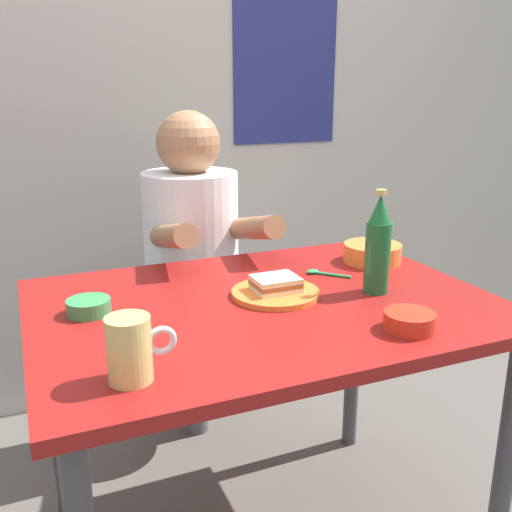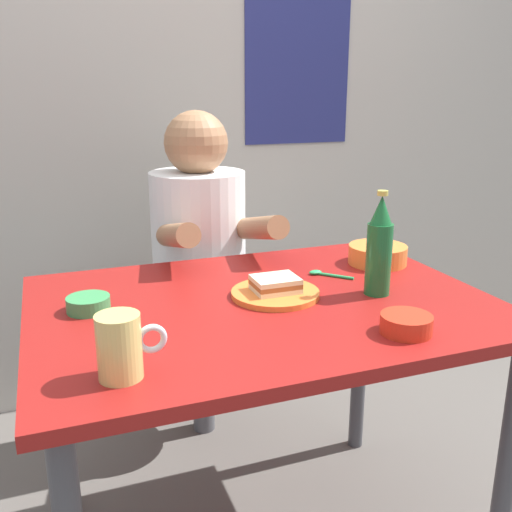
{
  "view_description": "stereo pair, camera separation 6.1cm",
  "coord_description": "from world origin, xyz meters",
  "px_view_note": "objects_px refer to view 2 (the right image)",
  "views": [
    {
      "loc": [
        -0.53,
        -1.2,
        1.24
      ],
      "look_at": [
        0.0,
        0.05,
        0.84
      ],
      "focal_mm": 40.24,
      "sensor_mm": 36.0,
      "label": 1
    },
    {
      "loc": [
        -0.47,
        -1.22,
        1.24
      ],
      "look_at": [
        0.0,
        0.05,
        0.84
      ],
      "focal_mm": 40.24,
      "sensor_mm": 36.0,
      "label": 2
    }
  ],
  "objects_px": {
    "plate_orange": "(275,293)",
    "beer_mug": "(121,346)",
    "stool": "(202,344)",
    "beer_bottle": "(379,248)",
    "soup_bowl_orange": "(378,254)",
    "sandwich": "(275,284)",
    "dining_table": "(263,336)",
    "person_seated": "(199,233)"
  },
  "relations": [
    {
      "from": "stool",
      "to": "sandwich",
      "type": "distance_m",
      "value": 0.74
    },
    {
      "from": "stool",
      "to": "plate_orange",
      "type": "height_order",
      "value": "plate_orange"
    },
    {
      "from": "sandwich",
      "to": "soup_bowl_orange",
      "type": "xyz_separation_m",
      "value": [
        0.39,
        0.15,
        -0.0
      ]
    },
    {
      "from": "dining_table",
      "to": "beer_bottle",
      "type": "height_order",
      "value": "beer_bottle"
    },
    {
      "from": "dining_table",
      "to": "person_seated",
      "type": "height_order",
      "value": "person_seated"
    },
    {
      "from": "person_seated",
      "to": "beer_mug",
      "type": "relative_size",
      "value": 5.71
    },
    {
      "from": "person_seated",
      "to": "sandwich",
      "type": "distance_m",
      "value": 0.6
    },
    {
      "from": "sandwich",
      "to": "soup_bowl_orange",
      "type": "bearing_deg",
      "value": 21.25
    },
    {
      "from": "beer_mug",
      "to": "beer_bottle",
      "type": "distance_m",
      "value": 0.7
    },
    {
      "from": "plate_orange",
      "to": "beer_mug",
      "type": "xyz_separation_m",
      "value": [
        -0.41,
        -0.29,
        0.05
      ]
    },
    {
      "from": "stool",
      "to": "sandwich",
      "type": "bearing_deg",
      "value": -86.87
    },
    {
      "from": "dining_table",
      "to": "plate_orange",
      "type": "distance_m",
      "value": 0.11
    },
    {
      "from": "beer_mug",
      "to": "stool",
      "type": "bearing_deg",
      "value": 67.08
    },
    {
      "from": "stool",
      "to": "plate_orange",
      "type": "distance_m",
      "value": 0.73
    },
    {
      "from": "sandwich",
      "to": "beer_bottle",
      "type": "bearing_deg",
      "value": -16.31
    },
    {
      "from": "person_seated",
      "to": "beer_mug",
      "type": "distance_m",
      "value": 0.97
    },
    {
      "from": "person_seated",
      "to": "soup_bowl_orange",
      "type": "height_order",
      "value": "person_seated"
    },
    {
      "from": "beer_bottle",
      "to": "plate_orange",
      "type": "bearing_deg",
      "value": 163.69
    },
    {
      "from": "stool",
      "to": "beer_bottle",
      "type": "xyz_separation_m",
      "value": [
        0.28,
        -0.68,
        0.51
      ]
    },
    {
      "from": "soup_bowl_orange",
      "to": "dining_table",
      "type": "bearing_deg",
      "value": -158.21
    },
    {
      "from": "stool",
      "to": "beer_mug",
      "type": "bearing_deg",
      "value": -112.92
    },
    {
      "from": "dining_table",
      "to": "beer_mug",
      "type": "bearing_deg",
      "value": -144.25
    },
    {
      "from": "plate_orange",
      "to": "beer_bottle",
      "type": "height_order",
      "value": "beer_bottle"
    },
    {
      "from": "plate_orange",
      "to": "sandwich",
      "type": "height_order",
      "value": "sandwich"
    },
    {
      "from": "dining_table",
      "to": "stool",
      "type": "relative_size",
      "value": 2.44
    },
    {
      "from": "beer_bottle",
      "to": "soup_bowl_orange",
      "type": "height_order",
      "value": "beer_bottle"
    },
    {
      "from": "plate_orange",
      "to": "beer_mug",
      "type": "distance_m",
      "value": 0.51
    },
    {
      "from": "beer_mug",
      "to": "soup_bowl_orange",
      "type": "xyz_separation_m",
      "value": [
        0.8,
        0.44,
        -0.03
      ]
    },
    {
      "from": "beer_mug",
      "to": "sandwich",
      "type": "bearing_deg",
      "value": 34.95
    },
    {
      "from": "soup_bowl_orange",
      "to": "sandwich",
      "type": "bearing_deg",
      "value": -158.75
    },
    {
      "from": "plate_orange",
      "to": "beer_mug",
      "type": "bearing_deg",
      "value": -145.05
    },
    {
      "from": "plate_orange",
      "to": "stool",
      "type": "bearing_deg",
      "value": 93.13
    },
    {
      "from": "soup_bowl_orange",
      "to": "beer_bottle",
      "type": "bearing_deg",
      "value": -122.24
    },
    {
      "from": "stool",
      "to": "beer_mug",
      "type": "height_order",
      "value": "beer_mug"
    },
    {
      "from": "beer_bottle",
      "to": "soup_bowl_orange",
      "type": "xyz_separation_m",
      "value": [
        0.14,
        0.22,
        -0.09
      ]
    },
    {
      "from": "beer_mug",
      "to": "soup_bowl_orange",
      "type": "distance_m",
      "value": 0.91
    },
    {
      "from": "stool",
      "to": "sandwich",
      "type": "relative_size",
      "value": 4.09
    },
    {
      "from": "dining_table",
      "to": "plate_orange",
      "type": "xyz_separation_m",
      "value": [
        0.04,
        0.02,
        0.1
      ]
    },
    {
      "from": "sandwich",
      "to": "plate_orange",
      "type": "bearing_deg",
      "value": -135.0
    },
    {
      "from": "dining_table",
      "to": "beer_bottle",
      "type": "bearing_deg",
      "value": -10.26
    },
    {
      "from": "dining_table",
      "to": "person_seated",
      "type": "bearing_deg",
      "value": 89.38
    },
    {
      "from": "stool",
      "to": "soup_bowl_orange",
      "type": "distance_m",
      "value": 0.75
    }
  ]
}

